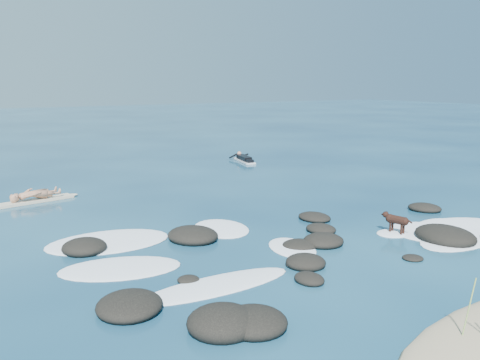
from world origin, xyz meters
TOP-DOWN VIEW (x-y plane):
  - ground at (0.00, 0.00)m, footprint 160.00×160.00m
  - reef_rocks at (-0.70, -2.37)m, footprint 14.36×8.00m
  - breaking_foam at (-0.53, -0.98)m, footprint 13.47×7.25m
  - standing_surfer_rig at (-6.35, 8.18)m, footprint 3.37×1.20m
  - paddling_surfer_rig at (5.47, 12.76)m, footprint 1.29×2.65m
  - dog at (1.98, -1.64)m, footprint 0.42×1.02m

SIDE VIEW (x-z plane):
  - ground at x=0.00m, z-range 0.00..0.00m
  - breaking_foam at x=-0.53m, z-range -0.05..0.07m
  - reef_rocks at x=-0.70m, z-range -0.19..0.42m
  - paddling_surfer_rig at x=5.47m, z-range -0.07..0.39m
  - dog at x=1.98m, z-range 0.11..0.76m
  - standing_surfer_rig at x=-6.35m, z-range -0.20..1.73m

